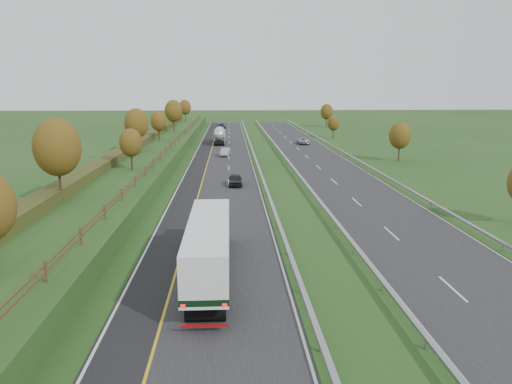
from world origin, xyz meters
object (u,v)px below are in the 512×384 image
car_silver_mid (225,152)px  car_small_far (221,126)px  box_lorry (209,244)px  car_dark_near (235,180)px  car_oncoming (303,141)px  road_tanker (219,135)px

car_silver_mid → car_small_far: car_small_far is taller
car_silver_mid → box_lorry: bearing=-83.6°
car_dark_near → car_oncoming: size_ratio=0.82×
box_lorry → car_oncoming: bearing=77.4°
box_lorry → car_small_far: size_ratio=3.06×
road_tanker → car_dark_near: size_ratio=2.65×
car_dark_near → car_silver_mid: size_ratio=0.98×
car_small_far → car_oncoming: 45.50m
road_tanker → car_oncoming: road_tanker is taller
car_dark_near → car_silver_mid: car_dark_near is taller
road_tanker → car_oncoming: bearing=-7.8°
car_silver_mid → car_small_far: size_ratio=0.81×
box_lorry → car_small_far: box_lorry is taller
car_silver_mid → road_tanker: bearing=100.9°
car_dark_near → car_silver_mid: 27.90m
car_silver_mid → car_oncoming: (16.89, 18.51, 0.00)m
box_lorry → car_oncoming: size_ratio=3.17×
car_dark_near → box_lorry: bearing=-93.0°
car_silver_mid → car_small_far: bearing=98.5°
road_tanker → car_silver_mid: size_ratio=2.59×
road_tanker → car_dark_near: 48.99m
box_lorry → car_silver_mid: bearing=89.5°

